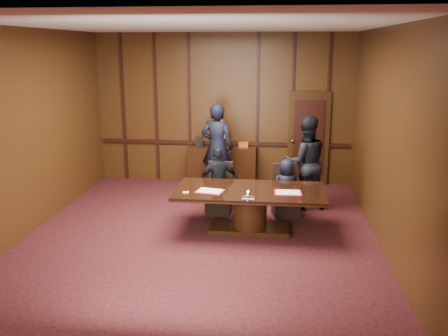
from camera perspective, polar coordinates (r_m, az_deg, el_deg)
name	(u,v)px	position (r m, az deg, el deg)	size (l,w,h in m)	color
room	(205,137)	(7.90, -2.35, 3.78)	(7.00, 7.04, 3.50)	black
sideboard	(222,164)	(11.20, -0.22, 0.49)	(1.60, 0.45, 1.54)	black
conference_table	(250,203)	(8.35, 3.13, -4.24)	(2.62, 1.32, 0.76)	black
folder_left	(210,191)	(8.15, -1.70, -2.80)	(0.52, 0.42, 0.02)	#B41027
folder_right	(288,193)	(8.14, 7.70, -2.95)	(0.47, 0.35, 0.02)	#B41027
inkstand	(249,194)	(7.83, 2.97, -3.18)	(0.20, 0.14, 0.12)	white
notepad	(186,192)	(8.11, -4.62, -2.94)	(0.10, 0.07, 0.01)	#EAE572
chair_left	(219,198)	(9.31, -0.57, -3.66)	(0.50, 0.50, 0.99)	black
chair_right	(286,201)	(9.25, 7.42, -3.91)	(0.57, 0.57, 0.99)	black
signatory_left	(219,181)	(9.12, -0.64, -1.58)	(0.78, 0.33, 1.33)	black
signatory_right	(286,188)	(9.09, 7.52, -2.40)	(0.56, 0.36, 1.14)	black
witness_left	(217,147)	(10.59, -0.83, 2.49)	(0.72, 0.48, 1.99)	black
witness_right	(305,163)	(9.57, 9.74, 0.65)	(0.91, 0.71, 1.87)	black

